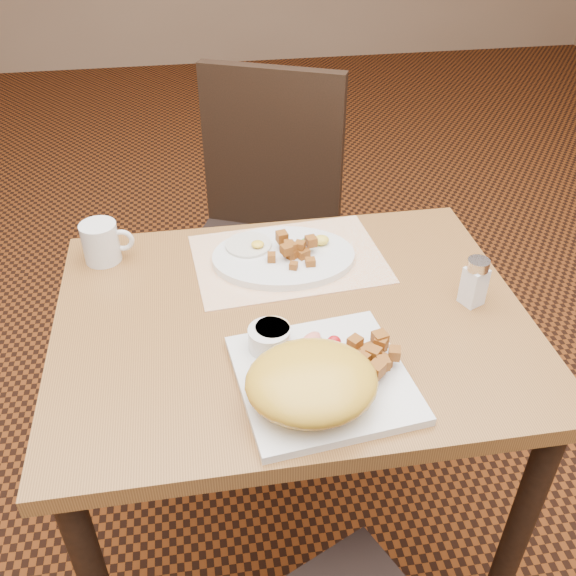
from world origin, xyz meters
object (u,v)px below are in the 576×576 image
(chair_far, at_px, (263,224))
(plate_square, at_px, (323,379))
(table, at_px, (292,357))
(plate_oval, at_px, (284,257))
(coffee_mug, at_px, (102,242))
(salt_shaker, at_px, (475,281))

(chair_far, distance_m, plate_square, 0.91)
(table, bearing_deg, chair_far, 87.62)
(plate_square, height_order, plate_oval, plate_oval)
(table, distance_m, plate_oval, 0.22)
(table, distance_m, coffee_mug, 0.47)
(table, xyz_separation_m, salt_shaker, (0.35, -0.02, 0.16))
(chair_far, distance_m, salt_shaker, 0.82)
(plate_oval, bearing_deg, plate_square, -88.54)
(plate_square, bearing_deg, table, 96.68)
(plate_oval, bearing_deg, coffee_mug, 169.80)
(plate_square, distance_m, plate_oval, 0.37)
(chair_far, bearing_deg, plate_square, 113.16)
(table, height_order, salt_shaker, salt_shaker)
(table, relative_size, chair_far, 0.93)
(salt_shaker, xyz_separation_m, coffee_mug, (-0.72, 0.27, -0.01))
(chair_far, bearing_deg, table, 111.25)
(plate_oval, xyz_separation_m, coffee_mug, (-0.38, 0.07, 0.03))
(plate_oval, height_order, coffee_mug, coffee_mug)
(table, relative_size, coffee_mug, 8.21)
(plate_square, distance_m, salt_shaker, 0.37)
(plate_square, relative_size, plate_oval, 0.92)
(chair_far, distance_m, plate_oval, 0.56)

